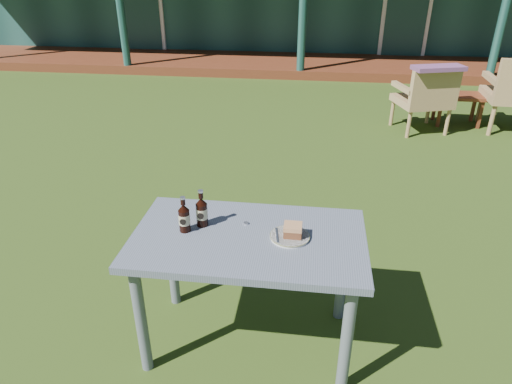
# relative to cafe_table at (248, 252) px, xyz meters

# --- Properties ---
(ground) EXTENTS (80.00, 80.00, 0.00)m
(ground) POSITION_rel_cafe_table_xyz_m (0.00, 1.60, -0.62)
(ground) COLOR #334916
(cafe_table) EXTENTS (1.20, 0.70, 0.72)m
(cafe_table) POSITION_rel_cafe_table_xyz_m (0.00, 0.00, 0.00)
(cafe_table) COLOR slate
(cafe_table) RESTS_ON ground
(plate) EXTENTS (0.20, 0.20, 0.01)m
(plate) POSITION_rel_cafe_table_xyz_m (0.21, 0.01, 0.11)
(plate) COLOR silver
(plate) RESTS_ON cafe_table
(cake_slice) EXTENTS (0.09, 0.09, 0.06)m
(cake_slice) POSITION_rel_cafe_table_xyz_m (0.23, 0.02, 0.15)
(cake_slice) COLOR brown
(cake_slice) RESTS_ON plate
(fork) EXTENTS (0.03, 0.14, 0.00)m
(fork) POSITION_rel_cafe_table_xyz_m (0.15, 0.00, 0.12)
(fork) COLOR silver
(fork) RESTS_ON plate
(cola_bottle_near) EXTENTS (0.06, 0.06, 0.21)m
(cola_bottle_near) POSITION_rel_cafe_table_xyz_m (-0.26, 0.07, 0.18)
(cola_bottle_near) COLOR black
(cola_bottle_near) RESTS_ON cafe_table
(cola_bottle_far) EXTENTS (0.06, 0.06, 0.20)m
(cola_bottle_far) POSITION_rel_cafe_table_xyz_m (-0.33, 0.01, 0.18)
(cola_bottle_far) COLOR black
(cola_bottle_far) RESTS_ON cafe_table
(bottle_cap) EXTENTS (0.03, 0.03, 0.01)m
(bottle_cap) POSITION_rel_cafe_table_xyz_m (-0.03, 0.12, 0.11)
(bottle_cap) COLOR silver
(bottle_cap) RESTS_ON cafe_table
(armchair_left) EXTENTS (0.75, 0.72, 0.82)m
(armchair_left) POSITION_rel_cafe_table_xyz_m (1.65, 3.78, -0.16)
(armchair_left) COLOR #A48252
(armchair_left) RESTS_ON ground
(floral_throw) EXTENTS (0.64, 0.40, 0.05)m
(floral_throw) POSITION_rel_cafe_table_xyz_m (1.70, 3.63, 0.22)
(floral_throw) COLOR #70406B
(floral_throw) RESTS_ON armchair_left
(side_table) EXTENTS (0.60, 0.40, 0.40)m
(side_table) POSITION_rel_cafe_table_xyz_m (2.16, 4.18, -0.28)
(side_table) COLOR #5E2A16
(side_table) RESTS_ON ground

